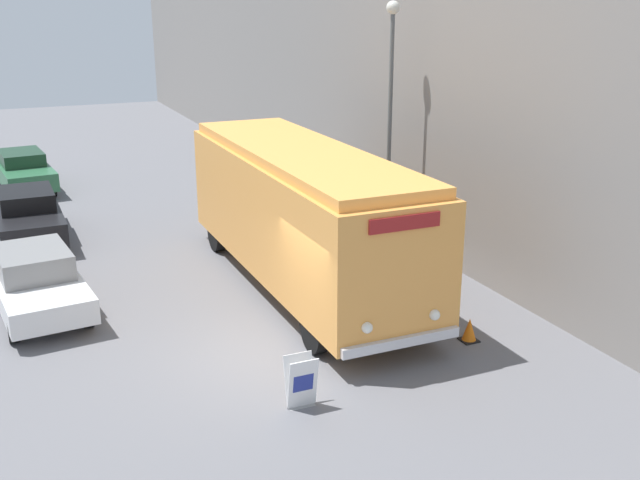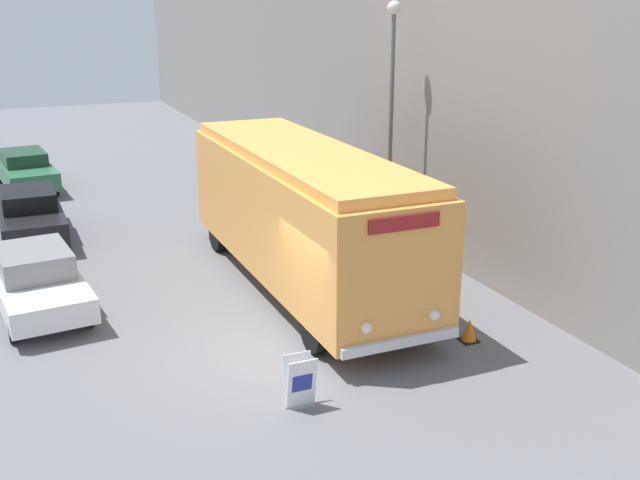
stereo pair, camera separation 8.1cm
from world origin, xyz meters
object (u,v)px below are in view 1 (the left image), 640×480
at_px(vintage_bus, 302,211).
at_px(streetlamp, 391,95).
at_px(traffic_cone, 469,330).
at_px(parked_car_mid, 29,215).
at_px(parked_car_near, 36,280).
at_px(parked_car_far, 23,170).
at_px(sign_board, 301,382).

xyz_separation_m(vintage_bus, streetlamp, (3.37, 1.78, 2.44)).
xyz_separation_m(streetlamp, traffic_cone, (-1.37, -6.15, -4.15)).
distance_m(parked_car_mid, traffic_cone, 13.69).
xyz_separation_m(parked_car_near, parked_car_far, (0.39, 12.34, 0.02)).
height_order(streetlamp, parked_car_far, streetlamp).
bearing_deg(vintage_bus, parked_car_near, 169.98).
distance_m(streetlamp, traffic_cone, 7.55).
relative_size(vintage_bus, parked_car_far, 2.08).
bearing_deg(sign_board, vintage_bus, 67.28).
xyz_separation_m(vintage_bus, parked_car_near, (-6.20, 1.10, -1.24)).
bearing_deg(traffic_cone, parked_car_mid, 125.79).
bearing_deg(traffic_cone, parked_car_far, 113.65).
xyz_separation_m(streetlamp, parked_car_mid, (-9.37, 4.95, -3.63)).
xyz_separation_m(sign_board, parked_car_mid, (-3.75, 12.12, 0.30)).
height_order(sign_board, traffic_cone, sign_board).
height_order(sign_board, parked_car_far, parked_car_far).
distance_m(sign_board, parked_car_far, 19.16).
bearing_deg(streetlamp, parked_car_near, -175.93).
relative_size(sign_board, parked_car_far, 0.20).
distance_m(parked_car_mid, parked_car_far, 6.71).
bearing_deg(vintage_bus, parked_car_mid, 131.77).
bearing_deg(sign_board, traffic_cone, 13.50).
bearing_deg(parked_car_far, streetlamp, -57.55).
height_order(sign_board, parked_car_near, parked_car_near).
distance_m(parked_car_near, traffic_cone, 9.87).
relative_size(parked_car_far, traffic_cone, 9.38).
distance_m(sign_board, parked_car_near, 7.60).
distance_m(sign_board, streetlamp, 9.93).
bearing_deg(streetlamp, vintage_bus, -152.18).
height_order(vintage_bus, parked_car_far, vintage_bus).
height_order(parked_car_near, parked_car_far, parked_car_near).
distance_m(vintage_bus, parked_car_mid, 9.09).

